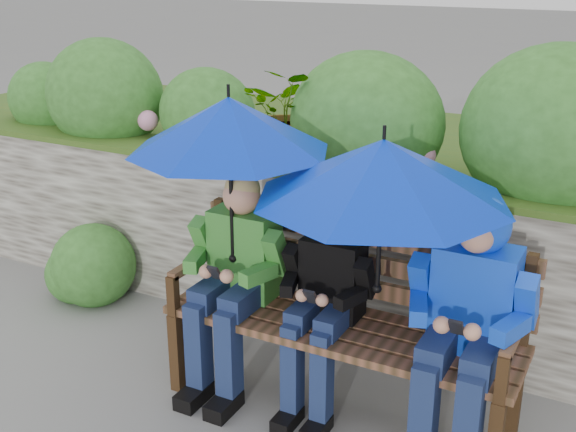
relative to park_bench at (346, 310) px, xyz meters
The scene contains 8 objects.
ground 0.65m from the park_bench, behind, with size 60.00×60.00×0.00m, color slate.
garden_backdrop 1.63m from the park_bench, 102.48° to the left, with size 8.00×2.88×1.84m.
park_bench is the anchor object (origin of this frame).
boy_left 0.61m from the park_bench, behind, with size 0.52×0.61×1.17m.
boy_middle 0.14m from the park_bench, 136.50° to the right, with size 0.45×0.52×1.08m.
boy_right 0.66m from the park_bench, ahead, with size 0.56×0.67×1.22m.
umbrella_left 1.09m from the park_bench, behind, with size 1.02×1.02×0.93m.
umbrella_right 0.82m from the park_bench, 29.33° to the right, with size 1.18×1.18×0.80m.
Camera 1 is at (1.62, -2.98, 2.21)m, focal length 45.00 mm.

